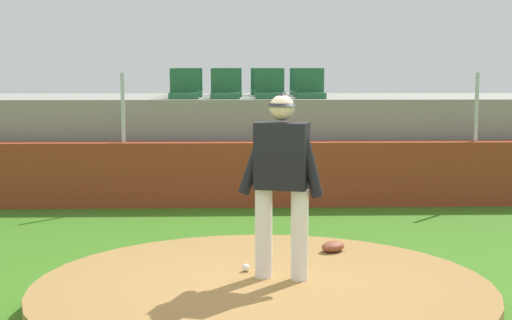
{
  "coord_description": "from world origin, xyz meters",
  "views": [
    {
      "loc": [
        -0.26,
        -6.76,
        2.16
      ],
      "look_at": [
        0.0,
        1.83,
        1.13
      ],
      "focal_mm": 54.62,
      "sensor_mm": 36.0,
      "label": 1
    }
  ],
  "objects_px": {
    "pitcher": "(282,171)",
    "stadium_chair_9": "(226,87)",
    "fielding_glove": "(333,246)",
    "stadium_chair_1": "(225,89)",
    "stadium_chair_5": "(228,88)",
    "stadium_chair_8": "(189,87)",
    "stadium_chair_4": "(188,88)",
    "baseball": "(246,268)",
    "stadium_chair_10": "(264,87)",
    "stadium_chair_0": "(184,89)",
    "stadium_chair_11": "(303,87)",
    "stadium_chair_7": "(307,88)",
    "stadium_chair_6": "(268,88)",
    "stadium_chair_2": "(270,89)",
    "stadium_chair_3": "(310,89)"
  },
  "relations": [
    {
      "from": "pitcher",
      "to": "stadium_chair_9",
      "type": "relative_size",
      "value": 3.42
    },
    {
      "from": "fielding_glove",
      "to": "stadium_chair_1",
      "type": "xyz_separation_m",
      "value": [
        -1.17,
        4.94,
        1.51
      ]
    },
    {
      "from": "stadium_chair_1",
      "to": "stadium_chair_5",
      "type": "relative_size",
      "value": 1.0
    },
    {
      "from": "stadium_chair_8",
      "to": "stadium_chair_4",
      "type": "bearing_deg",
      "value": 92.59
    },
    {
      "from": "stadium_chair_4",
      "to": "stadium_chair_5",
      "type": "height_order",
      "value": "same"
    },
    {
      "from": "baseball",
      "to": "stadium_chair_10",
      "type": "relative_size",
      "value": 0.15
    },
    {
      "from": "fielding_glove",
      "to": "stadium_chair_0",
      "type": "distance_m",
      "value": 5.48
    },
    {
      "from": "stadium_chair_9",
      "to": "stadium_chair_11",
      "type": "height_order",
      "value": "same"
    },
    {
      "from": "stadium_chair_7",
      "to": "stadium_chair_8",
      "type": "xyz_separation_m",
      "value": [
        -2.13,
        0.79,
        0.0
      ]
    },
    {
      "from": "stadium_chair_1",
      "to": "baseball",
      "type": "bearing_deg",
      "value": 92.38
    },
    {
      "from": "stadium_chair_9",
      "to": "stadium_chair_10",
      "type": "relative_size",
      "value": 1.0
    },
    {
      "from": "baseball",
      "to": "stadium_chair_6",
      "type": "xyz_separation_m",
      "value": [
        0.51,
        6.57,
        1.53
      ]
    },
    {
      "from": "stadium_chair_5",
      "to": "stadium_chair_11",
      "type": "relative_size",
      "value": 1.0
    },
    {
      "from": "stadium_chair_4",
      "to": "stadium_chair_6",
      "type": "distance_m",
      "value": 1.4
    },
    {
      "from": "stadium_chair_10",
      "to": "stadium_chair_11",
      "type": "height_order",
      "value": "same"
    },
    {
      "from": "stadium_chair_0",
      "to": "stadium_chair_7",
      "type": "relative_size",
      "value": 1.0
    },
    {
      "from": "stadium_chair_2",
      "to": "stadium_chair_7",
      "type": "height_order",
      "value": "same"
    },
    {
      "from": "stadium_chair_5",
      "to": "stadium_chair_6",
      "type": "xyz_separation_m",
      "value": [
        0.71,
        0.02,
        0.0
      ]
    },
    {
      "from": "stadium_chair_1",
      "to": "stadium_chair_3",
      "type": "distance_m",
      "value": 1.41
    },
    {
      "from": "stadium_chair_7",
      "to": "stadium_chair_0",
      "type": "bearing_deg",
      "value": 22.34
    },
    {
      "from": "stadium_chair_6",
      "to": "stadium_chair_7",
      "type": "height_order",
      "value": "same"
    },
    {
      "from": "stadium_chair_6",
      "to": "stadium_chair_11",
      "type": "xyz_separation_m",
      "value": [
        0.69,
        0.82,
        0.0
      ]
    },
    {
      "from": "stadium_chair_1",
      "to": "stadium_chair_11",
      "type": "distance_m",
      "value": 2.22
    },
    {
      "from": "stadium_chair_2",
      "to": "stadium_chair_5",
      "type": "xyz_separation_m",
      "value": [
        -0.7,
        0.85,
        0.0
      ]
    },
    {
      "from": "stadium_chair_0",
      "to": "stadium_chair_5",
      "type": "relative_size",
      "value": 1.0
    },
    {
      "from": "stadium_chair_5",
      "to": "stadium_chair_4",
      "type": "bearing_deg",
      "value": 1.68
    },
    {
      "from": "stadium_chair_3",
      "to": "stadium_chair_7",
      "type": "distance_m",
      "value": 0.84
    },
    {
      "from": "stadium_chair_11",
      "to": "stadium_chair_7",
      "type": "bearing_deg",
      "value": 90.04
    },
    {
      "from": "baseball",
      "to": "stadium_chair_5",
      "type": "distance_m",
      "value": 6.73
    },
    {
      "from": "stadium_chair_4",
      "to": "stadium_chair_5",
      "type": "bearing_deg",
      "value": -178.32
    },
    {
      "from": "stadium_chair_4",
      "to": "stadium_chair_1",
      "type": "bearing_deg",
      "value": 128.5
    },
    {
      "from": "stadium_chair_1",
      "to": "stadium_chair_2",
      "type": "distance_m",
      "value": 0.74
    },
    {
      "from": "pitcher",
      "to": "stadium_chair_8",
      "type": "distance_m",
      "value": 7.75
    },
    {
      "from": "fielding_glove",
      "to": "stadium_chair_5",
      "type": "height_order",
      "value": "stadium_chair_5"
    },
    {
      "from": "pitcher",
      "to": "stadium_chair_2",
      "type": "height_order",
      "value": "stadium_chair_2"
    },
    {
      "from": "stadium_chair_1",
      "to": "stadium_chair_10",
      "type": "height_order",
      "value": "same"
    },
    {
      "from": "stadium_chair_4",
      "to": "stadium_chair_0",
      "type": "bearing_deg",
      "value": 88.13
    },
    {
      "from": "baseball",
      "to": "fielding_glove",
      "type": "distance_m",
      "value": 1.21
    },
    {
      "from": "stadium_chair_10",
      "to": "stadium_chair_5",
      "type": "bearing_deg",
      "value": 51.21
    },
    {
      "from": "stadium_chair_8",
      "to": "stadium_chair_1",
      "type": "bearing_deg",
      "value": 112.51
    },
    {
      "from": "stadium_chair_4",
      "to": "stadium_chair_7",
      "type": "height_order",
      "value": "same"
    },
    {
      "from": "fielding_glove",
      "to": "stadium_chair_10",
      "type": "distance_m",
      "value": 6.79
    },
    {
      "from": "fielding_glove",
      "to": "stadium_chair_4",
      "type": "xyz_separation_m",
      "value": [
        -1.82,
        5.76,
        1.51
      ]
    },
    {
      "from": "fielding_glove",
      "to": "stadium_chair_6",
      "type": "relative_size",
      "value": 0.6
    },
    {
      "from": "pitcher",
      "to": "stadium_chair_10",
      "type": "distance_m",
      "value": 7.65
    },
    {
      "from": "stadium_chair_2",
      "to": "stadium_chair_6",
      "type": "bearing_deg",
      "value": -90.43
    },
    {
      "from": "stadium_chair_3",
      "to": "stadium_chair_10",
      "type": "bearing_deg",
      "value": -66.48
    },
    {
      "from": "pitcher",
      "to": "stadium_chair_11",
      "type": "bearing_deg",
      "value": 99.79
    },
    {
      "from": "fielding_glove",
      "to": "stadium_chair_0",
      "type": "bearing_deg",
      "value": -115.66
    },
    {
      "from": "baseball",
      "to": "stadium_chair_7",
      "type": "relative_size",
      "value": 0.15
    }
  ]
}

